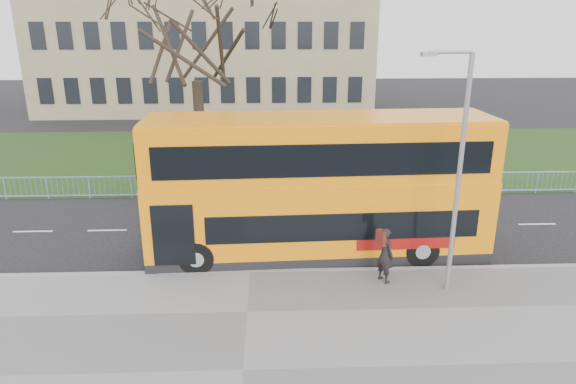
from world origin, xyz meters
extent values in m
plane|color=black|center=(0.00, 0.00, 0.00)|extent=(120.00, 120.00, 0.00)
cube|color=slate|center=(0.00, -6.75, 0.06)|extent=(80.00, 10.50, 0.12)
cube|color=gray|center=(0.00, -1.55, 0.07)|extent=(80.00, 0.20, 0.14)
cube|color=#1F3413|center=(0.00, 14.30, 0.04)|extent=(80.00, 15.40, 0.08)
cube|color=#847554|center=(-5.00, 35.00, 7.00)|extent=(30.00, 15.00, 14.00)
cube|color=orange|center=(2.43, 0.00, 1.53)|extent=(12.09, 3.33, 2.23)
cube|color=orange|center=(2.43, 0.00, 2.83)|extent=(12.09, 3.33, 0.38)
cube|color=orange|center=(2.43, 0.00, 4.02)|extent=(12.03, 3.27, 2.00)
cube|color=black|center=(3.17, -1.40, 1.61)|extent=(9.24, 0.41, 0.97)
cube|color=black|center=(2.49, -1.41, 3.92)|extent=(11.02, 0.48, 1.08)
cylinder|color=black|center=(-1.79, -1.46, 0.59)|extent=(1.20, 0.37, 1.19)
cylinder|color=black|center=(5.96, -1.15, 0.59)|extent=(1.20, 0.37, 1.19)
imported|color=black|center=(4.37, -2.40, 1.04)|extent=(0.72, 0.80, 1.85)
cylinder|color=gray|center=(6.26, -3.00, 3.74)|extent=(0.14, 0.14, 7.25)
cylinder|color=gray|center=(5.63, -3.08, 7.37)|extent=(1.27, 0.25, 0.09)
cube|color=gray|center=(5.00, -3.16, 7.32)|extent=(0.42, 0.21, 0.11)
camera|label=1|loc=(0.70, -17.22, 8.18)|focal=32.00mm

